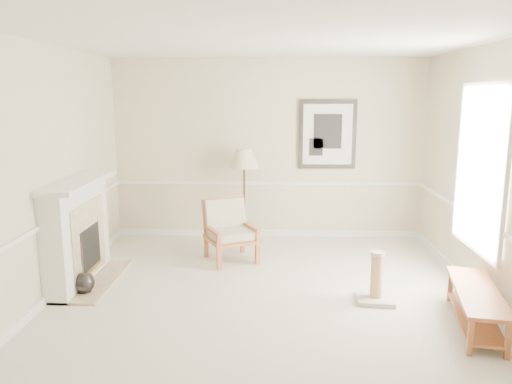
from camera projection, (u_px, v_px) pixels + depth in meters
ground at (265, 303)px, 5.67m from camera, size 5.50×5.50×0.00m
room at (279, 138)px, 5.38m from camera, size 5.04×5.54×2.92m
fireplace at (78, 232)px, 6.21m from camera, size 0.64×1.64×1.31m
floor_vase at (84, 283)px, 5.90m from camera, size 0.25×0.25×0.73m
armchair at (229, 228)px, 7.12m from camera, size 0.87×0.89×0.85m
floor_lamp at (244, 161)px, 7.78m from camera, size 0.57×0.57×1.50m
bench at (476, 302)px, 5.05m from camera, size 0.68×1.43×0.39m
scratching_post at (376, 286)px, 5.70m from camera, size 0.46×0.46×0.59m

